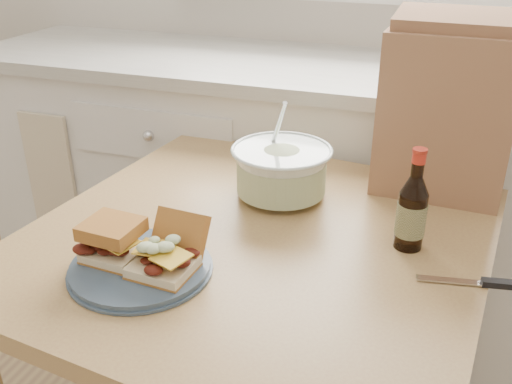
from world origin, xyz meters
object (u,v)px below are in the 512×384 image
(coleslaw_bowl, at_px, (281,173))
(beer_bottle, at_px, (412,212))
(paper_bag, at_px, (446,114))
(dining_table, at_px, (255,279))
(plate, at_px, (141,267))

(coleslaw_bowl, bearing_deg, beer_bottle, -23.24)
(coleslaw_bowl, distance_m, paper_bag, 0.40)
(beer_bottle, relative_size, paper_bag, 0.56)
(dining_table, bearing_deg, coleslaw_bowl, 97.24)
(coleslaw_bowl, relative_size, beer_bottle, 1.11)
(dining_table, relative_size, beer_bottle, 4.81)
(beer_bottle, distance_m, paper_bag, 0.32)
(dining_table, xyz_separation_m, paper_bag, (0.34, 0.35, 0.30))
(plate, height_order, coleslaw_bowl, coleslaw_bowl)
(plate, distance_m, paper_bag, 0.76)
(coleslaw_bowl, distance_m, beer_bottle, 0.33)
(dining_table, bearing_deg, paper_bag, 52.80)
(plate, xyz_separation_m, coleslaw_bowl, (0.15, 0.39, 0.05))
(paper_bag, bearing_deg, coleslaw_bowl, -151.57)
(plate, relative_size, coleslaw_bowl, 1.12)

